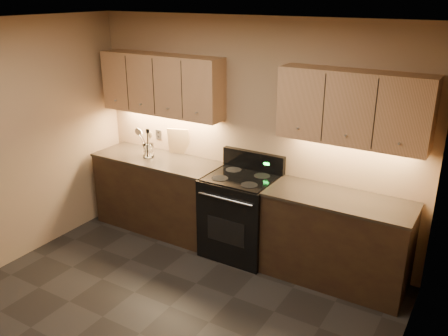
# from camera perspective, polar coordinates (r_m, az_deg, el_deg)

# --- Properties ---
(floor) EXTENTS (4.00, 4.00, 0.00)m
(floor) POSITION_cam_1_polar(r_m,az_deg,el_deg) (4.49, -10.12, -19.00)
(floor) COLOR black
(floor) RESTS_ON ground
(ceiling) EXTENTS (4.00, 4.00, 0.00)m
(ceiling) POSITION_cam_1_polar(r_m,az_deg,el_deg) (3.49, -12.88, 16.19)
(ceiling) COLOR silver
(ceiling) RESTS_ON wall_back
(wall_back) EXTENTS (4.00, 0.04, 2.60)m
(wall_back) POSITION_cam_1_polar(r_m,az_deg,el_deg) (5.34, 3.07, 3.85)
(wall_back) COLOR #99765A
(wall_back) RESTS_ON ground
(wall_right) EXTENTS (0.04, 4.00, 2.60)m
(wall_right) POSITION_cam_1_polar(r_m,az_deg,el_deg) (2.98, 19.34, -11.77)
(wall_right) COLOR #99765A
(wall_right) RESTS_ON ground
(counter_left) EXTENTS (1.62, 0.62, 0.93)m
(counter_left) POSITION_cam_1_polar(r_m,az_deg,el_deg) (5.97, -7.82, -3.00)
(counter_left) COLOR black
(counter_left) RESTS_ON ground
(counter_right) EXTENTS (1.46, 0.62, 0.93)m
(counter_right) POSITION_cam_1_polar(r_m,az_deg,el_deg) (5.00, 13.36, -8.37)
(counter_right) COLOR black
(counter_right) RESTS_ON ground
(stove) EXTENTS (0.76, 0.68, 1.14)m
(stove) POSITION_cam_1_polar(r_m,az_deg,el_deg) (5.35, 2.04, -5.58)
(stove) COLOR black
(stove) RESTS_ON ground
(upper_cab_left) EXTENTS (1.60, 0.30, 0.70)m
(upper_cab_left) POSITION_cam_1_polar(r_m,az_deg,el_deg) (5.69, -7.52, 9.93)
(upper_cab_left) COLOR tan
(upper_cab_left) RESTS_ON wall_back
(upper_cab_right) EXTENTS (1.44, 0.30, 0.70)m
(upper_cab_right) POSITION_cam_1_polar(r_m,az_deg,el_deg) (4.66, 15.29, 6.99)
(upper_cab_right) COLOR tan
(upper_cab_right) RESTS_ON wall_back
(outlet_plate) EXTENTS (0.08, 0.01, 0.12)m
(outlet_plate) POSITION_cam_1_polar(r_m,az_deg,el_deg) (6.08, -7.87, 4.01)
(outlet_plate) COLOR #B2B5BA
(outlet_plate) RESTS_ON wall_back
(utensil_crock) EXTENTS (0.16, 0.16, 0.17)m
(utensil_crock) POSITION_cam_1_polar(r_m,az_deg,el_deg) (5.83, -9.10, 2.06)
(utensil_crock) COLOR white
(utensil_crock) RESTS_ON counter_left
(cutting_board) EXTENTS (0.28, 0.17, 0.34)m
(cutting_board) POSITION_cam_1_polar(r_m,az_deg,el_deg) (5.86, -5.47, 3.22)
(cutting_board) COLOR tan
(cutting_board) RESTS_ON counter_left
(wooden_spoon) EXTENTS (0.10, 0.14, 0.30)m
(wooden_spoon) POSITION_cam_1_polar(r_m,az_deg,el_deg) (5.81, -9.49, 2.84)
(wooden_spoon) COLOR tan
(wooden_spoon) RESTS_ON utensil_crock
(black_turner) EXTENTS (0.11, 0.11, 0.36)m
(black_turner) POSITION_cam_1_polar(r_m,az_deg,el_deg) (5.78, -9.27, 3.05)
(black_turner) COLOR black
(black_turner) RESTS_ON utensil_crock
(steel_spatula) EXTENTS (0.22, 0.13, 0.37)m
(steel_spatula) POSITION_cam_1_polar(r_m,az_deg,el_deg) (5.79, -8.88, 3.12)
(steel_spatula) COLOR silver
(steel_spatula) RESTS_ON utensil_crock
(steel_skimmer) EXTENTS (0.24, 0.10, 0.35)m
(steel_skimmer) POSITION_cam_1_polar(r_m,az_deg,el_deg) (5.78, -9.10, 3.03)
(steel_skimmer) COLOR silver
(steel_skimmer) RESTS_ON utensil_crock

